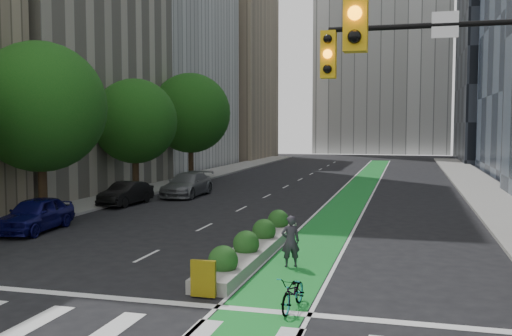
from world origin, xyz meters
The scene contains 14 objects.
ground centered at (0.00, 0.00, 0.00)m, with size 160.00×160.00×0.00m, color black.
sidewalk_left centered at (-11.80, 25.00, 0.07)m, with size 3.60×90.00×0.15m, color gray.
sidewalk_right centered at (11.80, 25.00, 0.07)m, with size 3.60×90.00×0.15m, color gray.
bike_lane_paint centered at (3.00, 30.00, 0.01)m, with size 2.20×70.00×0.01m, color #177E29.
building_tan_far centered at (-20.00, 66.00, 13.00)m, with size 14.00×16.00×26.00m, color tan.
tree_mid centered at (-11.00, 12.00, 5.57)m, with size 6.40×6.40×8.78m.
tree_midfar centered at (-11.00, 22.00, 4.95)m, with size 5.60×5.60×7.76m.
tree_far centered at (-11.00, 32.00, 5.69)m, with size 6.60×6.60×9.00m.
median_planter centered at (1.20, 7.04, 0.37)m, with size 1.20×10.26×1.10m.
bicycle centered at (3.72, 1.52, 0.44)m, with size 0.59×1.69×0.89m, color gray.
cyclist centered at (2.79, 5.78, 0.86)m, with size 0.63×0.41×1.72m, color #312E37.
parked_car_left_near centered at (-9.36, 9.13, 0.76)m, with size 1.79×4.46×1.52m, color #0D0D50.
parked_car_left_mid centered at (-9.50, 17.75, 0.68)m, with size 1.44×4.14×1.37m, color black.
parked_car_left_far centered at (-7.59, 22.62, 0.77)m, with size 2.16×5.31×1.54m, color slate.
Camera 1 is at (6.46, -12.41, 4.66)m, focal length 40.00 mm.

